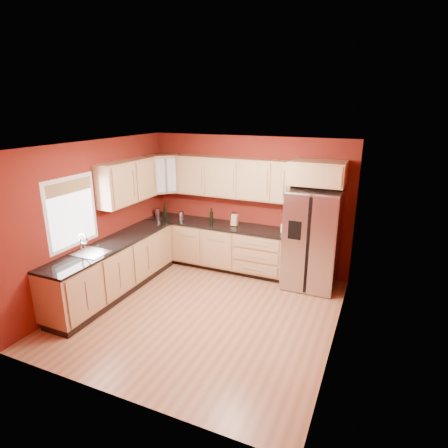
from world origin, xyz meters
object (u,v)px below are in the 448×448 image
(knife_block, at_px, (235,220))
(wine_bottle_a, at_px, (165,210))
(soap_dispenser, at_px, (283,227))
(canister_left, at_px, (181,216))
(refrigerator, at_px, (312,239))

(knife_block, bearing_deg, wine_bottle_a, -175.53)
(soap_dispenser, bearing_deg, knife_block, 177.40)
(canister_left, distance_m, soap_dispenser, 2.07)
(wine_bottle_a, bearing_deg, soap_dispenser, 0.21)
(wine_bottle_a, xyz_separation_m, knife_block, (1.53, 0.05, -0.04))
(refrigerator, height_order, wine_bottle_a, refrigerator)
(knife_block, xyz_separation_m, soap_dispenser, (0.96, -0.04, -0.01))
(canister_left, relative_size, knife_block, 0.78)
(refrigerator, relative_size, canister_left, 10.18)
(refrigerator, distance_m, knife_block, 1.52)
(wine_bottle_a, bearing_deg, refrigerator, -0.83)
(refrigerator, xyz_separation_m, soap_dispenser, (-0.55, 0.05, 0.13))
(refrigerator, bearing_deg, canister_left, -179.85)
(knife_block, bearing_deg, soap_dispenser, -0.10)
(canister_left, relative_size, wine_bottle_a, 0.59)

